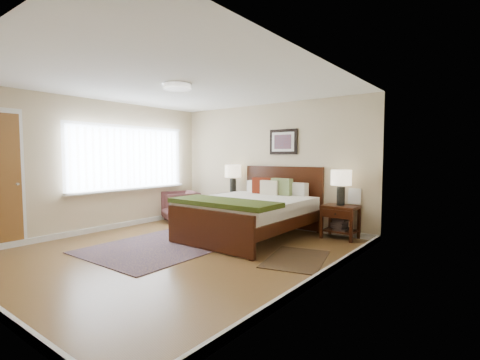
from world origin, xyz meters
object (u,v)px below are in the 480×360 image
Objects in this scene: bed at (251,206)px; nightstand_left at (232,199)px; nightstand_right at (340,218)px; armchair at (180,206)px; lamp_right at (341,181)px; rug_persian at (167,245)px; lamp_left at (233,173)px.

nightstand_left is (-1.12, 0.86, -0.05)m from bed.
nightstand_right is 0.80× the size of armchair.
bed is at bearing -145.52° from lamp_right.
rug_persian is (-0.77, -1.27, -0.55)m from bed.
lamp_left reaches higher than rug_persian.
nightstand_left is 1.04× the size of lamp_right.
lamp_right reaches higher than rug_persian.
bed is 3.08× the size of armchair.
rug_persian is at bearing -21.59° from armchair.
lamp_right is at bearing 34.48° from bed.
nightstand_right is 2.50m from lamp_left.
nightstand_left is at bearing -90.00° from lamp_left.
nightstand_right is 3.48m from armchair.
nightstand_left is at bearing 98.70° from rug_persian.
armchair is (-3.43, -0.59, -0.68)m from lamp_right.
nightstand_right is at bearing -90.00° from lamp_right.
lamp_right is (-0.00, 0.01, 0.66)m from nightstand_right.
lamp_left reaches higher than lamp_right.
lamp_left is at bearing 141.83° from bed.
bed reaches higher than rug_persian.
nightstand_left is at bearing -179.78° from nightstand_right.
nightstand_left is 1.19m from armchair.
lamp_left is 1.39m from armchair.
lamp_left is 0.83× the size of armchair.
nightstand_left is 2.45m from lamp_right.
armchair is (-3.43, -0.58, -0.02)m from nightstand_right.
bed is 1.41m from nightstand_left.
nightstand_left reaches higher than nightstand_right.
lamp_right is 3.14m from rug_persian.
armchair is at bearing 172.28° from bed.
armchair is at bearing -170.47° from nightstand_right.
bed is 0.90× the size of rug_persian.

